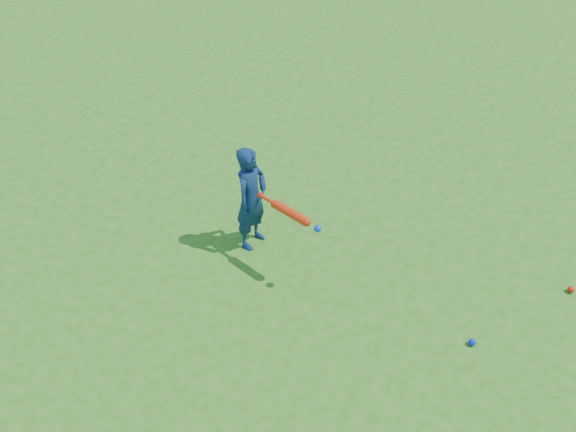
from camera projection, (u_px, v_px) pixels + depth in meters
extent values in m
plane|color=#296718|center=(221.00, 231.00, 6.86)|extent=(80.00, 80.00, 0.00)
imported|color=#10264B|center=(251.00, 198.00, 6.37)|extent=(0.36, 0.47, 1.15)
sphere|color=red|center=(571.00, 290.00, 6.14)|extent=(0.07, 0.07, 0.07)
sphere|color=#0B1CCB|center=(472.00, 342.00, 5.63)|extent=(0.07, 0.07, 0.07)
cylinder|color=red|center=(260.00, 195.00, 6.15)|extent=(0.04, 0.06, 0.06)
cylinder|color=red|center=(267.00, 199.00, 6.10)|extent=(0.19, 0.12, 0.04)
cylinder|color=red|center=(290.00, 212.00, 5.94)|extent=(0.41, 0.26, 0.09)
sphere|color=red|center=(306.00, 222.00, 5.83)|extent=(0.09, 0.09, 0.09)
sphere|color=#0B3EC4|center=(318.00, 229.00, 5.76)|extent=(0.07, 0.07, 0.07)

